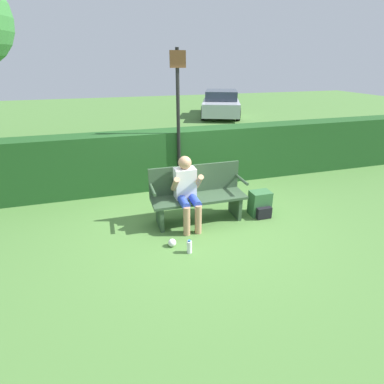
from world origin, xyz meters
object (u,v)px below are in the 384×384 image
(person_seated, at_px, (187,189))
(signpost, at_px, (178,116))
(park_bench, at_px, (198,194))
(parked_car, at_px, (221,104))
(backpack, at_px, (260,204))
(water_bottle, at_px, (189,247))

(person_seated, xyz_separation_m, signpost, (0.25, 1.51, 0.90))
(park_bench, bearing_deg, person_seated, -149.21)
(parked_car, bearing_deg, person_seated, 177.03)
(backpack, height_order, water_bottle, backpack)
(water_bottle, xyz_separation_m, parked_car, (4.74, 10.80, 0.50))
(water_bottle, bearing_deg, park_bench, 66.03)
(park_bench, bearing_deg, backpack, -8.73)
(person_seated, distance_m, signpost, 1.78)
(signpost, bearing_deg, park_bench, -91.18)
(backpack, bearing_deg, park_bench, 171.27)
(water_bottle, distance_m, parked_car, 11.80)
(park_bench, xyz_separation_m, person_seated, (-0.23, -0.13, 0.18))
(backpack, relative_size, signpost, 0.16)
(person_seated, relative_size, parked_car, 0.27)
(backpack, distance_m, signpost, 2.32)
(water_bottle, relative_size, signpost, 0.08)
(backpack, height_order, signpost, signpost)
(park_bench, xyz_separation_m, parked_car, (4.32, 9.86, 0.13))
(person_seated, height_order, signpost, signpost)
(park_bench, distance_m, person_seated, 0.32)
(person_seated, xyz_separation_m, parked_car, (4.55, 9.99, -0.05))
(backpack, height_order, parked_car, parked_car)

